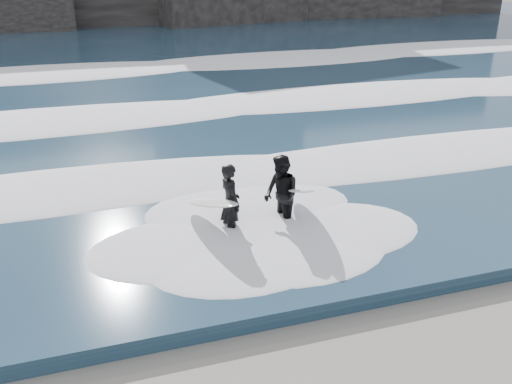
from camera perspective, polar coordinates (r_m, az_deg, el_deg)
sea at (r=33.71m, az=-11.59°, el=13.23°), size 90.00×52.00×0.30m
foam_near at (r=14.56m, az=-1.49°, el=2.14°), size 60.00×3.20×0.20m
foam_mid at (r=21.06m, az=-7.05°, el=8.61°), size 60.00×4.00×0.24m
foam_far at (r=29.75m, az=-10.62°, el=12.64°), size 60.00×4.80×0.30m
surfer_left at (r=11.63m, az=-3.07°, el=-1.06°), size 1.16×2.12×1.67m
surfer_right at (r=11.94m, az=2.74°, el=-0.26°), size 1.28×2.02×1.72m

